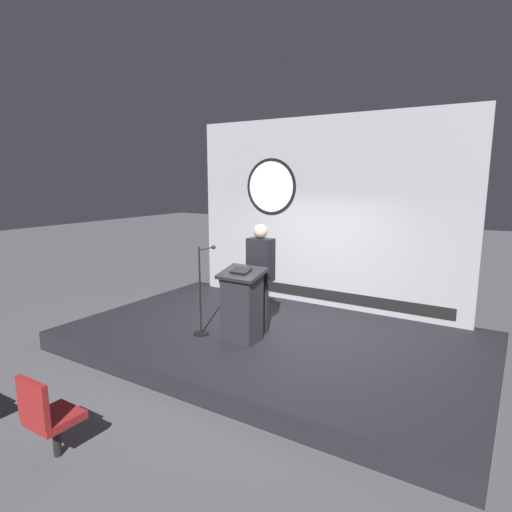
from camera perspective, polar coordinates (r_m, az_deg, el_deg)
ground_plane at (r=7.10m, az=2.30°, el=-12.36°), size 40.00×40.00×0.00m
stage_platform at (r=7.04m, az=2.31°, el=-11.24°), size 6.40×4.00×0.30m
banner_display at (r=8.24m, az=8.75°, el=5.61°), size 5.42×0.12×3.56m
podium at (r=6.50m, az=-1.89°, el=-6.57°), size 0.64×0.50×1.13m
speaker_person at (r=6.79m, az=0.61°, el=-2.88°), size 0.40×0.26×1.73m
microphone_stand at (r=6.84m, az=-7.13°, el=-6.34°), size 0.24×0.51×1.40m
audience_chair_left at (r=4.87m, az=-26.06°, el=-18.31°), size 0.44×0.45×0.89m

